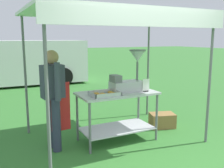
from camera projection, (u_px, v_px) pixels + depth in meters
ground_plane at (55, 92)px, 8.66m from camera, size 70.00×70.00×0.00m
stall_canopy at (115, 17)px, 4.27m from camera, size 2.91×2.02×2.22m
donut_cart at (117, 106)px, 4.45m from camera, size 1.36×0.70×0.87m
donut_tray at (105, 94)px, 4.13m from camera, size 0.45×0.34×0.07m
donut_fryer at (129, 75)px, 4.46m from camera, size 0.64×0.29×0.72m
menu_sign at (146, 86)px, 4.44m from camera, size 0.13×0.05×0.23m
vendor at (53, 95)px, 4.05m from camera, size 0.46×0.54×1.61m
supply_crate at (162, 120)px, 5.20m from camera, size 0.56×0.45×0.29m
van_white at (16, 62)px, 9.86m from camera, size 5.24×2.27×1.69m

